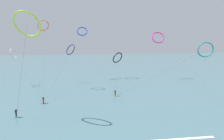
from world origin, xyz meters
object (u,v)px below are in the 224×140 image
object	(u,v)px
surfer_crimson	(43,100)
kite_ivory	(13,54)
kite_charcoal	(118,58)
kite_magenta	(158,38)
surfer_emerald	(16,114)
surfer_amber	(115,93)
kite_cobalt	(82,31)
kite_lime	(27,24)
kite_navy	(70,50)
kite_teal	(205,50)
kite_coral	(43,25)

from	to	relation	value
surfer_crimson	kite_ivory	bearing A→B (deg)	-145.53
kite_charcoal	kite_magenta	bearing A→B (deg)	136.31
kite_ivory	kite_magenta	bearing A→B (deg)	-77.46
surfer_emerald	surfer_crimson	bearing A→B (deg)	-16.54
surfer_amber	kite_cobalt	size ratio (longest dim) A/B	0.06
kite_lime	kite_cobalt	xyz separation A→B (m)	(10.73, 37.38, 1.05)
surfer_amber	kite_navy	distance (m)	19.70
kite_charcoal	kite_navy	size ratio (longest dim) A/B	1.65
surfer_crimson	kite_teal	size ratio (longest dim) A/B	0.07
surfer_amber	kite_teal	xyz separation A→B (m)	(21.51, -5.55, 11.50)
kite_ivory	kite_cobalt	size ratio (longest dim) A/B	0.83
surfer_amber	kite_ivory	xyz separation A→B (m)	(-29.89, 18.81, 9.68)
kite_navy	kite_magenta	xyz separation A→B (m)	(32.77, 9.72, 4.05)
surfer_amber	kite_charcoal	size ratio (longest dim) A/B	0.06
kite_ivory	kite_charcoal	size ratio (longest dim) A/B	0.87
surfer_amber	kite_ivory	world-z (taller)	kite_ivory
kite_charcoal	kite_navy	bearing A→B (deg)	5.03
surfer_emerald	kite_cobalt	distance (m)	43.04
surfer_amber	kite_teal	world-z (taller)	kite_teal
surfer_crimson	kite_navy	size ratio (longest dim) A/B	0.10
kite_ivory	kite_coral	distance (m)	13.62
kite_lime	kite_charcoal	world-z (taller)	kite_lime
kite_navy	kite_magenta	world-z (taller)	kite_magenta
surfer_emerald	kite_ivory	size ratio (longest dim) A/B	0.07
kite_ivory	kite_navy	size ratio (longest dim) A/B	1.44
surfer_amber	kite_navy	world-z (taller)	kite_navy
kite_charcoal	kite_cobalt	distance (m)	17.01
surfer_emerald	kite_navy	xyz separation A→B (m)	(9.73, 21.55, 11.10)
kite_navy	kite_teal	xyz separation A→B (m)	(33.01, -17.07, 0.40)
kite_lime	kite_charcoal	xyz separation A→B (m)	(24.21, 35.11, -9.06)
kite_ivory	kite_navy	bearing A→B (deg)	-101.80
surfer_emerald	kite_navy	distance (m)	26.13
kite_ivory	kite_cobalt	distance (m)	25.10
kite_teal	kite_coral	bearing A→B (deg)	-15.51
kite_charcoal	kite_cobalt	world-z (taller)	kite_cobalt
surfer_crimson	kite_coral	bearing A→B (deg)	-167.97
surfer_amber	kite_charcoal	bearing A→B (deg)	-158.25
kite_ivory	kite_teal	distance (m)	56.92
kite_coral	kite_teal	bearing A→B (deg)	-30.23
surfer_amber	kite_teal	size ratio (longest dim) A/B	0.07
kite_charcoal	kite_cobalt	xyz separation A→B (m)	(-13.49, 2.26, 10.12)
surfer_emerald	kite_charcoal	bearing A→B (deg)	-28.34
kite_lime	kite_navy	xyz separation A→B (m)	(6.63, 22.10, -5.32)
kite_navy	kite_coral	world-z (taller)	kite_coral
surfer_amber	kite_cobalt	bearing A→B (deg)	-128.88
surfer_emerald	kite_ivory	distance (m)	31.63
kite_charcoal	kite_coral	distance (m)	29.45
surfer_crimson	surfer_emerald	bearing A→B (deg)	-21.86
kite_cobalt	surfer_emerald	bearing A→B (deg)	-109.37
kite_ivory	kite_lime	size ratio (longest dim) A/B	1.20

